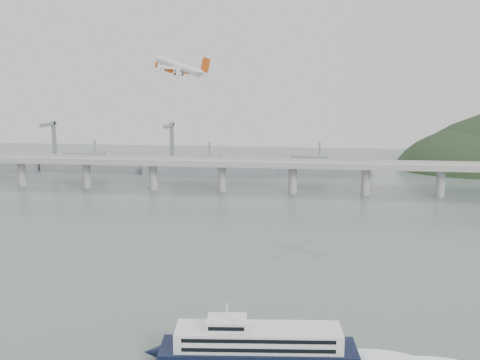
# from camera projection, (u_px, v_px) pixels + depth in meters

# --- Properties ---
(ground) EXTENTS (900.00, 900.00, 0.00)m
(ground) POSITION_uv_depth(u_px,v_px,m) (222.00, 307.00, 200.85)
(ground) COLOR #566460
(ground) RESTS_ON ground
(bridge) EXTENTS (800.00, 22.00, 23.90)m
(bridge) POSITION_uv_depth(u_px,v_px,m) (263.00, 167.00, 392.84)
(bridge) COLOR #979794
(bridge) RESTS_ON ground
(distant_fleet) EXTENTS (453.00, 60.90, 40.00)m
(distant_fleet) POSITION_uv_depth(u_px,v_px,m) (88.00, 165.00, 476.22)
(distant_fleet) COLOR slate
(distant_fleet) RESTS_ON ground
(ferry) EXTENTS (93.76, 21.85, 17.68)m
(ferry) POSITION_uv_depth(u_px,v_px,m) (258.00, 345.00, 162.34)
(ferry) COLOR black
(ferry) RESTS_ON ground
(airliner) EXTENTS (36.64, 34.93, 13.46)m
(airliner) POSITION_uv_depth(u_px,v_px,m) (180.00, 67.00, 292.52)
(airliner) COLOR silver
(airliner) RESTS_ON ground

